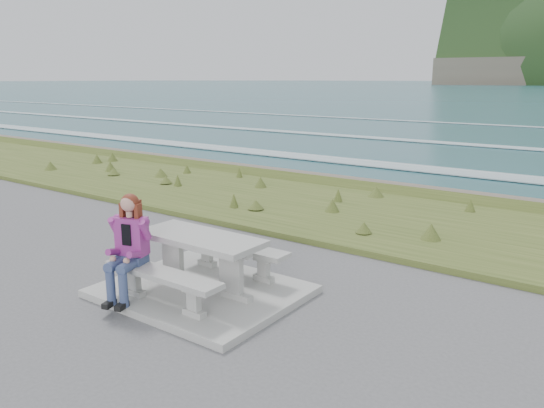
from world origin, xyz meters
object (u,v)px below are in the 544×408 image
bench_seaward (234,250)px  seated_woman (127,262)px  bench_landward (162,279)px  picnic_table (200,247)px

bench_seaward → seated_woman: size_ratio=1.31×
seated_woman → bench_landward: bearing=-3.3°
picnic_table → bench_landward: size_ratio=1.00×
picnic_table → bench_seaward: 0.74m
picnic_table → bench_seaward: (0.00, 0.70, -0.23)m
bench_seaward → seated_woman: seated_woman is taller
seated_woman → picnic_table: bearing=41.2°
picnic_table → bench_seaward: size_ratio=1.00×
picnic_table → bench_seaward: bearing=90.0°
bench_seaward → bench_landward: bearing=-90.0°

